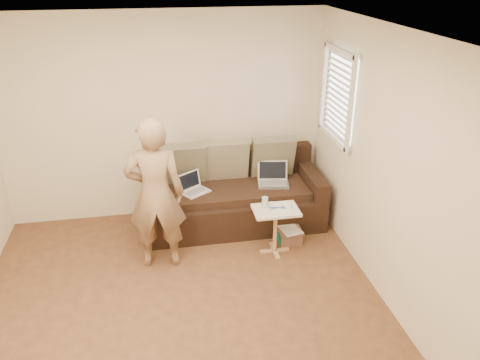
{
  "coord_description": "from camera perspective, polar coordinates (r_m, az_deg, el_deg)",
  "views": [
    {
      "loc": [
        -0.12,
        -3.5,
        3.13
      ],
      "look_at": [
        0.8,
        1.4,
        0.78
      ],
      "focal_mm": 35.58,
      "sensor_mm": 36.0,
      "label": 1
    }
  ],
  "objects": [
    {
      "name": "drinking_glass",
      "position": [
        5.36,
        3.0,
        -2.66
      ],
      "size": [
        0.07,
        0.07,
        0.12
      ],
      "primitive_type": null,
      "color": "silver",
      "rests_on": "side_table"
    },
    {
      "name": "sofa",
      "position": [
        6.0,
        -0.75,
        -1.57
      ],
      "size": [
        2.2,
        0.95,
        0.85
      ],
      "primitive_type": null,
      "color": "black",
      "rests_on": "ground"
    },
    {
      "name": "side_table",
      "position": [
        5.49,
        4.24,
        -6.07
      ],
      "size": [
        0.51,
        0.36,
        0.56
      ],
      "primitive_type": null,
      "color": "silver",
      "rests_on": "ground"
    },
    {
      "name": "laptop_silver",
      "position": [
        6.0,
        4.04,
        -0.61
      ],
      "size": [
        0.42,
        0.34,
        0.25
      ],
      "primitive_type": null,
      "rotation": [
        0.0,
        0.0,
        -0.17
      ],
      "color": "#B7BABC",
      "rests_on": "sofa"
    },
    {
      "name": "laptop_white",
      "position": [
        5.82,
        -5.33,
        -1.51
      ],
      "size": [
        0.4,
        0.37,
        0.23
      ],
      "primitive_type": null,
      "rotation": [
        0.0,
        0.0,
        0.6
      ],
      "color": "white",
      "rests_on": "sofa"
    },
    {
      "name": "striped_box",
      "position": [
        5.79,
        5.91,
        -6.58
      ],
      "size": [
        0.29,
        0.29,
        0.18
      ],
      "primitive_type": null,
      "color": "red",
      "rests_on": "ground"
    },
    {
      "name": "paper_on_table",
      "position": [
        5.38,
        4.81,
        -3.32
      ],
      "size": [
        0.25,
        0.33,
        0.0
      ],
      "primitive_type": null,
      "rotation": [
        0.0,
        0.0,
        -0.14
      ],
      "color": "white",
      "rests_on": "side_table"
    },
    {
      "name": "window_blinds",
      "position": [
        5.59,
        11.64,
        9.93
      ],
      "size": [
        0.12,
        0.88,
        1.08
      ],
      "primitive_type": null,
      "color": "white",
      "rests_on": "wall_right"
    },
    {
      "name": "scissors",
      "position": [
        5.36,
        4.51,
        -3.35
      ],
      "size": [
        0.18,
        0.1,
        0.02
      ],
      "primitive_type": null,
      "rotation": [
        0.0,
        0.0,
        -0.01
      ],
      "color": "silver",
      "rests_on": "side_table"
    },
    {
      "name": "wall_back",
      "position": [
        6.03,
        -9.06,
        7.27
      ],
      "size": [
        4.0,
        0.0,
        4.0
      ],
      "primitive_type": "plane",
      "rotation": [
        1.57,
        0.0,
        0.0
      ],
      "color": "beige",
      "rests_on": "ground"
    },
    {
      "name": "pillow_right",
      "position": [
        6.14,
        3.95,
        2.79
      ],
      "size": [
        0.55,
        0.28,
        0.57
      ],
      "primitive_type": null,
      "rotation": [
        0.26,
        0.0,
        0.0
      ],
      "color": "#655F4A",
      "rests_on": "sofa"
    },
    {
      "name": "ceiling",
      "position": [
        3.54,
        -8.96,
        16.35
      ],
      "size": [
        4.5,
        4.5,
        0.0
      ],
      "primitive_type": "plane",
      "rotation": [
        3.14,
        0.0,
        0.0
      ],
      "color": "white",
      "rests_on": "wall_back"
    },
    {
      "name": "wall_right",
      "position": [
        4.48,
        18.71,
        -0.29
      ],
      "size": [
        0.0,
        4.5,
        4.5
      ],
      "primitive_type": "plane",
      "rotation": [
        1.57,
        0.0,
        -1.57
      ],
      "color": "beige",
      "rests_on": "ground"
    },
    {
      "name": "floor",
      "position": [
        4.7,
        -6.76,
        -16.78
      ],
      "size": [
        4.5,
        4.5,
        0.0
      ],
      "primitive_type": "plane",
      "color": "#52311E",
      "rests_on": "ground"
    },
    {
      "name": "pillow_mid",
      "position": [
        6.04,
        -1.61,
        2.45
      ],
      "size": [
        0.55,
        0.27,
        0.57
      ],
      "primitive_type": null,
      "rotation": [
        0.24,
        0.0,
        0.0
      ],
      "color": "#767454",
      "rests_on": "sofa"
    },
    {
      "name": "pillow_left",
      "position": [
        5.96,
        -6.79,
        1.94
      ],
      "size": [
        0.55,
        0.29,
        0.57
      ],
      "primitive_type": null,
      "rotation": [
        0.28,
        0.0,
        0.0
      ],
      "color": "#655F4A",
      "rests_on": "sofa"
    },
    {
      "name": "person",
      "position": [
        5.08,
        -10.1,
        -1.73
      ],
      "size": [
        0.66,
        0.48,
        1.71
      ],
      "primitive_type": "imported",
      "rotation": [
        0.0,
        0.0,
        3.06
      ],
      "color": "olive",
      "rests_on": "ground"
    }
  ]
}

